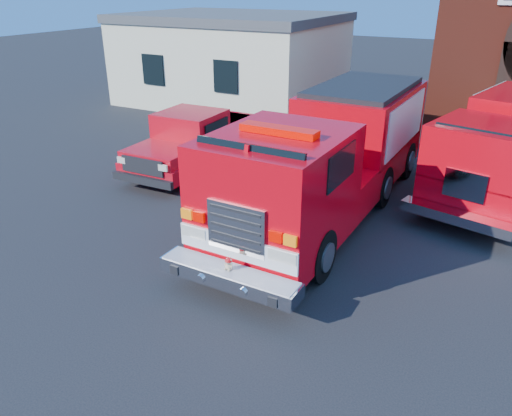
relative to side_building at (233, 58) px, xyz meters
The scene contains 4 objects.
ground 15.96m from the side_building, 55.30° to the right, with size 100.00×100.00×0.00m, color black.
side_building is the anchor object (origin of this frame).
fire_engine 14.43m from the side_building, 49.05° to the right, with size 3.01×10.08×3.09m.
pickup_truck 10.48m from the side_building, 66.29° to the right, with size 2.26×5.95×1.93m.
Camera 1 is at (4.68, -9.86, 5.78)m, focal length 35.00 mm.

